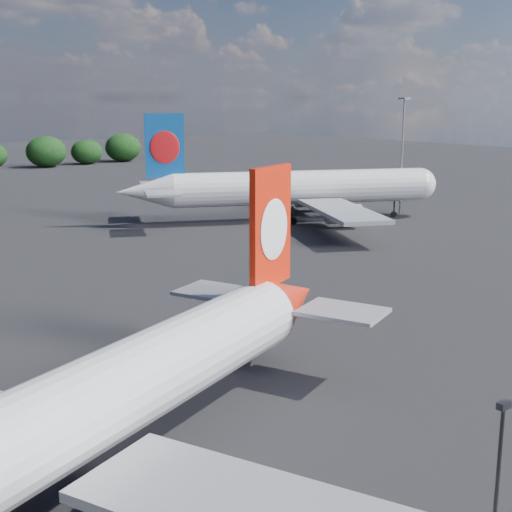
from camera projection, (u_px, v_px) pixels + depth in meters
qantas_airliner at (110, 397)px, 38.13m from camera, size 45.72×44.06×15.68m
china_southern_airliner at (290, 189)px, 119.80m from camera, size 52.62×50.72×18.07m
apron_lamp_post at (496, 501)px, 27.29m from camera, size 0.55×0.30×9.43m
floodlight_mast_near at (403, 139)px, 124.49m from camera, size 1.60×1.60×20.51m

